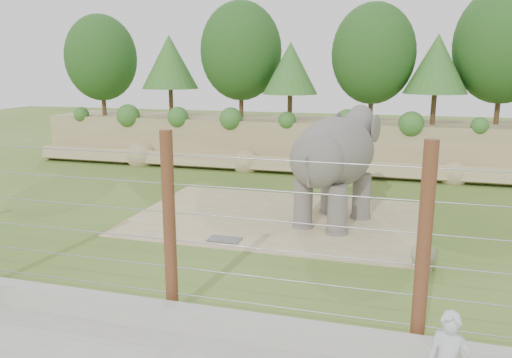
# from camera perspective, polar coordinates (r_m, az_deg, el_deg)

# --- Properties ---
(ground) EXTENTS (90.00, 90.00, 0.00)m
(ground) POSITION_cam_1_polar(r_m,az_deg,el_deg) (15.10, -2.11, -7.54)
(ground) COLOR #436320
(ground) RESTS_ON ground
(back_embankment) EXTENTS (30.00, 5.52, 8.77)m
(back_embankment) POSITION_cam_1_polar(r_m,az_deg,el_deg) (26.46, 7.73, 9.82)
(back_embankment) COLOR #968257
(back_embankment) RESTS_ON ground
(dirt_patch) EXTENTS (10.00, 7.00, 0.02)m
(dirt_patch) POSITION_cam_1_polar(r_m,az_deg,el_deg) (17.71, 2.45, -4.44)
(dirt_patch) COLOR tan
(dirt_patch) RESTS_ON ground
(drain_grate) EXTENTS (1.00, 0.60, 0.03)m
(drain_grate) POSITION_cam_1_polar(r_m,az_deg,el_deg) (15.48, -3.61, -6.91)
(drain_grate) COLOR #262628
(drain_grate) RESTS_ON dirt_patch
(elephant) EXTENTS (3.32, 5.06, 3.79)m
(elephant) POSITION_cam_1_polar(r_m,az_deg,el_deg) (16.91, 8.93, 1.17)
(elephant) COLOR #665E5A
(elephant) RESTS_ON ground
(stone_ball) EXTENTS (0.66, 0.66, 0.66)m
(stone_ball) POSITION_cam_1_polar(r_m,az_deg,el_deg) (14.06, 18.59, -8.26)
(stone_ball) COLOR gray
(stone_ball) RESTS_ON dirt_patch
(retaining_wall) EXTENTS (26.00, 0.35, 0.50)m
(retaining_wall) POSITION_cam_1_polar(r_m,az_deg,el_deg) (10.76, -10.69, -14.99)
(retaining_wall) COLOR #9E9B92
(retaining_wall) RESTS_ON ground
(barrier_fence) EXTENTS (20.26, 0.26, 4.00)m
(barrier_fence) POSITION_cam_1_polar(r_m,az_deg,el_deg) (10.50, -9.86, -5.31)
(barrier_fence) COLOR #542312
(barrier_fence) RESTS_ON ground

